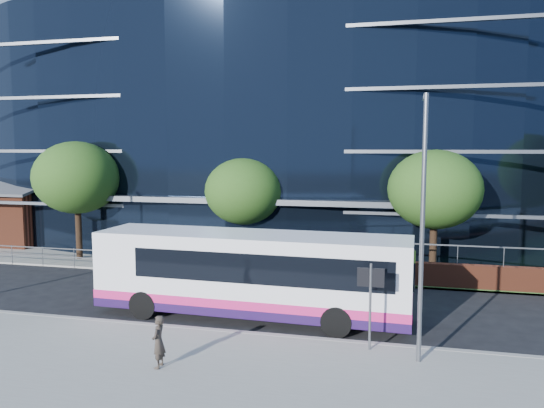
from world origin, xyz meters
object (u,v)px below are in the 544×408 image
(brick_pavilion, at_px, (4,214))
(pedestrian_b, at_px, (159,342))
(streetlight_east, at_px, (423,221))
(tree_far_c, at_px, (435,190))
(street_sign, at_px, (371,288))
(tree_far_b, at_px, (244,191))
(city_bus, at_px, (254,274))
(tree_far_a, at_px, (77,178))

(brick_pavilion, xyz_separation_m, pedestrian_b, (20.57, -17.96, -1.01))
(brick_pavilion, height_order, streetlight_east, streetlight_east)
(tree_far_c, xyz_separation_m, streetlight_east, (-1.00, -11.17, -0.10))
(street_sign, bearing_deg, brick_pavilion, 150.35)
(tree_far_b, relative_size, tree_far_c, 0.93)
(tree_far_c, bearing_deg, streetlight_east, -95.11)
(pedestrian_b, bearing_deg, brick_pavilion, -136.76)
(street_sign, bearing_deg, city_bus, 150.12)
(streetlight_east, height_order, city_bus, streetlight_east)
(tree_far_c, height_order, streetlight_east, streetlight_east)
(street_sign, distance_m, streetlight_east, 2.80)
(streetlight_east, distance_m, pedestrian_b, 8.54)
(tree_far_b, relative_size, pedestrian_b, 3.88)
(tree_far_a, height_order, tree_far_b, tree_far_a)
(brick_pavilion, height_order, tree_far_b, tree_far_b)
(brick_pavilion, bearing_deg, street_sign, -29.65)
(brick_pavilion, distance_m, pedestrian_b, 27.32)
(city_bus, bearing_deg, pedestrian_b, -101.97)
(street_sign, relative_size, streetlight_east, 0.35)
(tree_far_b, relative_size, streetlight_east, 0.76)
(tree_far_a, height_order, streetlight_east, streetlight_east)
(tree_far_a, relative_size, city_bus, 0.57)
(brick_pavilion, xyz_separation_m, tree_far_b, (19.00, -4.00, 2.27))
(streetlight_east, bearing_deg, tree_far_c, 84.89)
(street_sign, distance_m, pedestrian_b, 6.71)
(street_sign, height_order, streetlight_east, streetlight_east)
(tree_far_a, relative_size, pedestrian_b, 4.48)
(streetlight_east, bearing_deg, city_bus, 152.10)
(tree_far_a, height_order, tree_far_c, tree_far_a)
(street_sign, height_order, tree_far_b, tree_far_b)
(streetlight_east, height_order, pedestrian_b, streetlight_east)
(street_sign, distance_m, tree_far_a, 20.63)
(tree_far_a, relative_size, tree_far_b, 1.15)
(city_bus, bearing_deg, streetlight_east, -26.07)
(tree_far_b, distance_m, city_bus, 9.28)
(street_sign, relative_size, pedestrian_b, 1.80)
(tree_far_c, xyz_separation_m, city_bus, (-7.08, -7.95, -2.78))
(tree_far_c, bearing_deg, tree_far_a, 180.00)
(tree_far_a, bearing_deg, city_bus, -31.62)
(street_sign, xyz_separation_m, city_bus, (-4.58, 2.63, -0.40))
(tree_far_c, bearing_deg, city_bus, -131.68)
(tree_far_a, bearing_deg, street_sign, -31.17)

